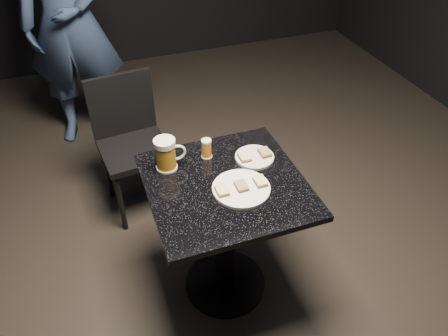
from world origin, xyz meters
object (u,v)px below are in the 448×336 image
Objects in this scene: plate_small at (254,157)px; patron at (70,22)px; plate_large at (241,189)px; chair at (131,137)px; table at (225,220)px; beer_tumbler at (206,149)px; beer_mug at (166,154)px.

patron is (-0.70, 1.62, 0.17)m from plate_small.
chair is at bearing 110.89° from plate_large.
beer_tumbler reaches higher than table.
chair is (-0.31, 0.86, -0.01)m from table.
table is at bearing -84.47° from beer_tumbler.
patron is 2.14× the size of chair.
table is 0.86× the size of chair.
plate_large and plate_small have the same top height.
beer_mug is 0.18× the size of chair.
plate_large is 0.26m from table.
table is 4.75× the size of beer_mug.
beer_tumbler reaches higher than plate_large.
beer_mug is 0.75m from chair.
chair is at bearing 123.79° from plate_small.
patron is at bearing 106.23° from table.
patron reaches higher than chair.
plate_large is at bearing -75.96° from beer_tumbler.
table is at bearing 126.05° from plate_large.
patron reaches higher than beer_tumbler.
table is (-0.19, -0.12, -0.25)m from plate_small.
plate_large is at bearing -44.26° from beer_mug.
beer_mug reaches higher than table.
plate_large is 1.90m from patron.
beer_mug reaches higher than plate_small.
patron is at bearing 102.89° from chair.
table is at bearing -41.50° from beer_mug.
beer_mug is at bearing -82.56° from chair.
plate_small is 0.23m from beer_tumbler.
table is 0.36m from beer_tumbler.
plate_small is (0.14, 0.19, 0.00)m from plate_large.
chair is (-0.09, 0.67, -0.33)m from beer_mug.
plate_large is 1.37× the size of plate_small.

